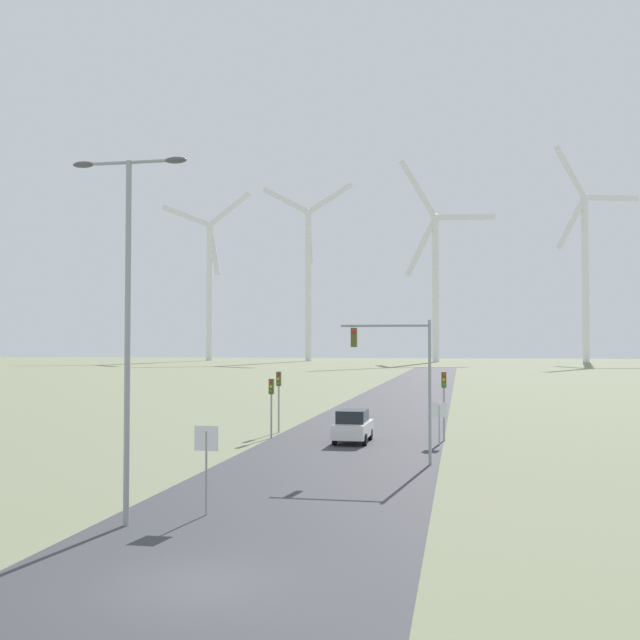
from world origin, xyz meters
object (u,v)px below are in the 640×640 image
car_approaching (353,426)px  stop_sign_near (206,453)px  traffic_light_post_near_left (271,394)px  streetlamp (128,297)px  wind_turbine_right (585,262)px  wind_turbine_left (308,271)px  wind_turbine_far_left (210,278)px  traffic_light_post_mid_left (279,388)px  traffic_light_mast_overhead (400,363)px  stop_sign_far (439,416)px  wind_turbine_center (435,272)px  traffic_light_post_near_right (444,390)px

car_approaching → stop_sign_near: bearing=-96.4°
traffic_light_post_near_left → streetlamp: bearing=-87.3°
stop_sign_near → wind_turbine_right: wind_turbine_right is taller
wind_turbine_left → wind_turbine_far_left: bearing=176.5°
traffic_light_post_mid_left → wind_turbine_left: 211.42m
wind_turbine_far_left → wind_turbine_right: bearing=-0.3°
streetlamp → traffic_light_mast_overhead: 15.32m
stop_sign_near → stop_sign_far: bearing=69.4°
traffic_light_post_near_left → wind_turbine_left: bearing=101.0°
traffic_light_post_near_left → wind_turbine_center: wind_turbine_center is taller
stop_sign_far → traffic_light_post_near_right: traffic_light_post_near_right is taller
traffic_light_mast_overhead → traffic_light_post_near_right: bearing=78.4°
traffic_light_post_near_right → wind_turbine_far_left: size_ratio=0.06×
traffic_light_post_mid_left → wind_turbine_right: wind_turbine_right is taller
car_approaching → streetlamp: bearing=-101.1°
streetlamp → wind_turbine_left: size_ratio=0.18×
streetlamp → wind_turbine_center: wind_turbine_center is taller
traffic_light_post_near_right → streetlamp: bearing=-112.3°
streetlamp → wind_turbine_far_left: (-77.72, 232.05, 22.47)m
traffic_light_post_near_left → wind_turbine_center: (3.14, 199.64, 26.47)m
traffic_light_post_mid_left → car_approaching: 6.71m
streetlamp → traffic_light_post_near_right: streetlamp is taller
traffic_light_post_mid_left → car_approaching: bearing=-36.0°
traffic_light_post_near_left → traffic_light_post_mid_left: traffic_light_post_mid_left is taller
stop_sign_near → traffic_light_post_near_left: traffic_light_post_near_left is taller
traffic_light_mast_overhead → wind_turbine_right: bearing=79.0°
traffic_light_post_near_right → wind_turbine_left: (-50.38, 207.78, 28.02)m
traffic_light_mast_overhead → stop_sign_far: bearing=76.9°
car_approaching → traffic_light_mast_overhead: bearing=-65.6°
traffic_light_post_mid_left → wind_turbine_center: bearing=89.0°
stop_sign_far → wind_turbine_center: bearing=91.9°
car_approaching → wind_turbine_left: 216.39m
stop_sign_far → wind_turbine_left: (-50.16, 209.75, 29.28)m
traffic_light_post_near_right → wind_turbine_center: 200.90m
traffic_light_post_near_left → wind_turbine_center: bearing=89.1°
traffic_light_post_mid_left → traffic_light_mast_overhead: size_ratio=0.57×
traffic_light_post_near_right → traffic_light_mast_overhead: size_ratio=0.59×
streetlamp → traffic_light_post_near_right: size_ratio=2.84×
traffic_light_post_near_right → car_approaching: size_ratio=0.95×
stop_sign_near → wind_turbine_center: bearing=89.9°
streetlamp → traffic_light_post_near_left: bearing=92.7°
wind_turbine_left → wind_turbine_right: wind_turbine_right is taller
car_approaching → traffic_light_post_mid_left: bearing=144.0°
wind_turbine_right → traffic_light_post_mid_left: bearing=-103.8°
traffic_light_mast_overhead → wind_turbine_left: size_ratio=0.11×
traffic_light_post_mid_left → wind_turbine_center: size_ratio=0.06×
stop_sign_near → wind_turbine_left: 233.95m
stop_sign_near → wind_turbine_center: 221.04m
traffic_light_post_mid_left → wind_turbine_center: (3.35, 196.96, 26.23)m
stop_sign_far → wind_turbine_left: 217.65m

